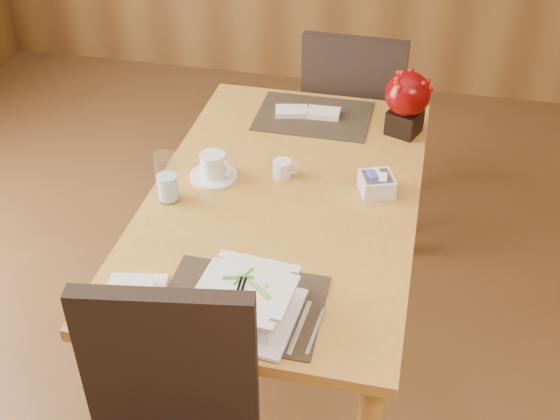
% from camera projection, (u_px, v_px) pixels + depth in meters
% --- Properties ---
extents(dining_table, '(0.90, 1.50, 0.75)m').
position_uv_depth(dining_table, '(284.00, 217.00, 2.44)').
color(dining_table, '#B88333').
rests_on(dining_table, ground).
extents(placemat_near, '(0.45, 0.33, 0.01)m').
position_uv_depth(placemat_near, '(242.00, 305.00, 1.95)').
color(placemat_near, black).
rests_on(placemat_near, dining_table).
extents(placemat_far, '(0.45, 0.33, 0.01)m').
position_uv_depth(placemat_far, '(313.00, 116.00, 2.81)').
color(placemat_far, black).
rests_on(placemat_far, dining_table).
extents(soup_setting, '(0.30, 0.30, 0.11)m').
position_uv_depth(soup_setting, '(246.00, 302.00, 1.88)').
color(soup_setting, silver).
rests_on(soup_setting, dining_table).
extents(coffee_cup, '(0.17, 0.17, 0.09)m').
position_uv_depth(coffee_cup, '(213.00, 168.00, 2.44)').
color(coffee_cup, silver).
rests_on(coffee_cup, dining_table).
extents(water_glass, '(0.10, 0.10, 0.18)m').
position_uv_depth(water_glass, '(167.00, 178.00, 2.30)').
color(water_glass, silver).
rests_on(water_glass, dining_table).
extents(creamer_jug, '(0.09, 0.09, 0.06)m').
position_uv_depth(creamer_jug, '(282.00, 169.00, 2.45)').
color(creamer_jug, silver).
rests_on(creamer_jug, dining_table).
extents(sugar_caddy, '(0.14, 0.14, 0.07)m').
position_uv_depth(sugar_caddy, '(377.00, 184.00, 2.37)').
color(sugar_caddy, silver).
rests_on(sugar_caddy, dining_table).
extents(berry_decor, '(0.17, 0.17, 0.25)m').
position_uv_depth(berry_decor, '(407.00, 100.00, 2.62)').
color(berry_decor, black).
rests_on(berry_decor, dining_table).
extents(napkins_far, '(0.27, 0.12, 0.02)m').
position_uv_depth(napkins_far, '(310.00, 112.00, 2.80)').
color(napkins_far, silver).
rests_on(napkins_far, dining_table).
extents(bread_plate, '(0.19, 0.19, 0.01)m').
position_uv_depth(bread_plate, '(135.00, 294.00, 1.98)').
color(bread_plate, silver).
rests_on(bread_plate, dining_table).
extents(far_chair, '(0.47, 0.48, 0.99)m').
position_uv_depth(far_chair, '(354.00, 117.00, 3.20)').
color(far_chair, black).
rests_on(far_chair, ground).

